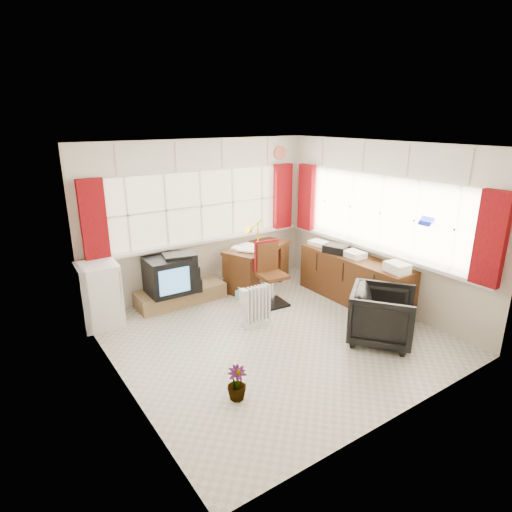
{
  "coord_description": "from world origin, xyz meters",
  "views": [
    {
      "loc": [
        -3.09,
        -4.13,
        2.82
      ],
      "look_at": [
        0.1,
        0.55,
        0.97
      ],
      "focal_mm": 30.0,
      "sensor_mm": 36.0,
      "label": 1
    }
  ],
  "objects_px": {
    "task_chair": "(269,271)",
    "radiator": "(257,310)",
    "crt_tv": "(167,275)",
    "desk": "(257,264)",
    "credenza": "(354,279)",
    "tv_bench": "(181,295)",
    "desk_lamp": "(258,228)",
    "office_chair": "(382,316)",
    "mini_fridge": "(100,295)"
  },
  "relations": [
    {
      "from": "task_chair",
      "to": "tv_bench",
      "type": "distance_m",
      "value": 1.46
    },
    {
      "from": "radiator",
      "to": "mini_fridge",
      "type": "height_order",
      "value": "mini_fridge"
    },
    {
      "from": "radiator",
      "to": "tv_bench",
      "type": "height_order",
      "value": "radiator"
    },
    {
      "from": "task_chair",
      "to": "radiator",
      "type": "xyz_separation_m",
      "value": [
        -0.62,
        -0.56,
        -0.29
      ]
    },
    {
      "from": "desk_lamp",
      "to": "mini_fridge",
      "type": "xyz_separation_m",
      "value": [
        -2.68,
        0.01,
        -0.58
      ]
    },
    {
      "from": "desk_lamp",
      "to": "tv_bench",
      "type": "height_order",
      "value": "desk_lamp"
    },
    {
      "from": "desk_lamp",
      "to": "credenza",
      "type": "bearing_deg",
      "value": -59.28
    },
    {
      "from": "desk_lamp",
      "to": "tv_bench",
      "type": "distance_m",
      "value": 1.7
    },
    {
      "from": "desk_lamp",
      "to": "office_chair",
      "type": "relative_size",
      "value": 0.57
    },
    {
      "from": "desk_lamp",
      "to": "mini_fridge",
      "type": "bearing_deg",
      "value": 179.83
    },
    {
      "from": "task_chair",
      "to": "credenza",
      "type": "distance_m",
      "value": 1.34
    },
    {
      "from": "credenza",
      "to": "crt_tv",
      "type": "xyz_separation_m",
      "value": [
        -2.51,
        1.44,
        0.14
      ]
    },
    {
      "from": "desk_lamp",
      "to": "office_chair",
      "type": "bearing_deg",
      "value": -85.18
    },
    {
      "from": "credenza",
      "to": "office_chair",
      "type": "bearing_deg",
      "value": -120.08
    },
    {
      "from": "desk",
      "to": "radiator",
      "type": "xyz_separation_m",
      "value": [
        -0.86,
        -1.25,
        -0.16
      ]
    },
    {
      "from": "task_chair",
      "to": "credenza",
      "type": "height_order",
      "value": "task_chair"
    },
    {
      "from": "office_chair",
      "to": "crt_tv",
      "type": "relative_size",
      "value": 1.28
    },
    {
      "from": "desk",
      "to": "credenza",
      "type": "height_order",
      "value": "credenza"
    },
    {
      "from": "radiator",
      "to": "tv_bench",
      "type": "xyz_separation_m",
      "value": [
        -0.55,
        1.35,
        -0.12
      ]
    },
    {
      "from": "desk",
      "to": "crt_tv",
      "type": "xyz_separation_m",
      "value": [
        -1.64,
        0.02,
        0.13
      ]
    },
    {
      "from": "task_chair",
      "to": "desk_lamp",
      "type": "bearing_deg",
      "value": 69.34
    },
    {
      "from": "task_chair",
      "to": "tv_bench",
      "type": "bearing_deg",
      "value": 145.87
    },
    {
      "from": "tv_bench",
      "to": "mini_fridge",
      "type": "distance_m",
      "value": 1.29
    },
    {
      "from": "desk_lamp",
      "to": "radiator",
      "type": "relative_size",
      "value": 0.78
    },
    {
      "from": "office_chair",
      "to": "credenza",
      "type": "distance_m",
      "value": 1.27
    },
    {
      "from": "crt_tv",
      "to": "mini_fridge",
      "type": "relative_size",
      "value": 0.69
    },
    {
      "from": "office_chair",
      "to": "desk",
      "type": "bearing_deg",
      "value": 58.53
    },
    {
      "from": "office_chair",
      "to": "mini_fridge",
      "type": "distance_m",
      "value": 3.85
    },
    {
      "from": "radiator",
      "to": "crt_tv",
      "type": "bearing_deg",
      "value": 121.67
    },
    {
      "from": "desk",
      "to": "office_chair",
      "type": "height_order",
      "value": "desk"
    },
    {
      "from": "task_chair",
      "to": "radiator",
      "type": "distance_m",
      "value": 0.88
    },
    {
      "from": "desk",
      "to": "crt_tv",
      "type": "height_order",
      "value": "crt_tv"
    },
    {
      "from": "desk",
      "to": "office_chair",
      "type": "bearing_deg",
      "value": -84.72
    },
    {
      "from": "radiator",
      "to": "desk",
      "type": "bearing_deg",
      "value": 55.48
    },
    {
      "from": "credenza",
      "to": "tv_bench",
      "type": "xyz_separation_m",
      "value": [
        -2.28,
        1.52,
        -0.26
      ]
    },
    {
      "from": "credenza",
      "to": "mini_fridge",
      "type": "distance_m",
      "value": 3.81
    },
    {
      "from": "desk_lamp",
      "to": "office_chair",
      "type": "distance_m",
      "value": 2.63
    },
    {
      "from": "office_chair",
      "to": "radiator",
      "type": "bearing_deg",
      "value": 93.83
    },
    {
      "from": "office_chair",
      "to": "tv_bench",
      "type": "height_order",
      "value": "office_chair"
    },
    {
      "from": "office_chair",
      "to": "crt_tv",
      "type": "bearing_deg",
      "value": 89.65
    },
    {
      "from": "tv_bench",
      "to": "crt_tv",
      "type": "xyz_separation_m",
      "value": [
        -0.23,
        -0.08,
        0.4
      ]
    },
    {
      "from": "desk_lamp",
      "to": "crt_tv",
      "type": "bearing_deg",
      "value": 179.75
    },
    {
      "from": "credenza",
      "to": "desk",
      "type": "bearing_deg",
      "value": 121.45
    },
    {
      "from": "mini_fridge",
      "to": "desk_lamp",
      "type": "bearing_deg",
      "value": -0.17
    },
    {
      "from": "desk",
      "to": "tv_bench",
      "type": "xyz_separation_m",
      "value": [
        -1.41,
        0.09,
        -0.27
      ]
    },
    {
      "from": "task_chair",
      "to": "crt_tv",
      "type": "relative_size",
      "value": 1.6
    },
    {
      "from": "credenza",
      "to": "mini_fridge",
      "type": "height_order",
      "value": "mini_fridge"
    },
    {
      "from": "task_chair",
      "to": "crt_tv",
      "type": "xyz_separation_m",
      "value": [
        -1.4,
        0.71,
        -0.0
      ]
    },
    {
      "from": "office_chair",
      "to": "radiator",
      "type": "relative_size",
      "value": 1.36
    },
    {
      "from": "desk_lamp",
      "to": "office_chair",
      "type": "xyz_separation_m",
      "value": [
        0.21,
        -2.54,
        -0.67
      ]
    }
  ]
}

